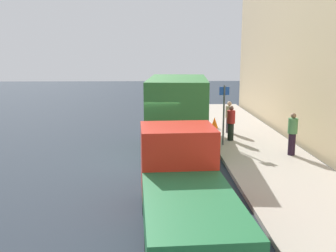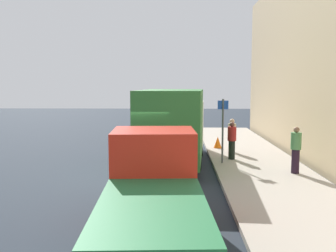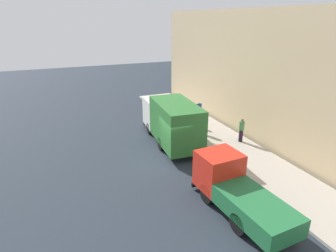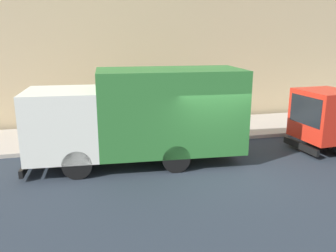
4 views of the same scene
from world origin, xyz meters
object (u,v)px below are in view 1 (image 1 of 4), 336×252
small_flatbed_truck (184,187)px  pedestrian_walking (229,116)px  street_sign_post (224,110)px  large_utility_truck (178,110)px  traffic_cone_orange (214,123)px  pedestrian_third (292,133)px  pedestrian_standing (231,122)px

small_flatbed_truck → pedestrian_walking: 10.90m
small_flatbed_truck → street_sign_post: bearing=70.2°
large_utility_truck → traffic_cone_orange: 4.33m
pedestrian_third → street_sign_post: (-2.48, 1.79, 0.67)m
large_utility_truck → small_flatbed_truck: bearing=-87.9°
large_utility_truck → street_sign_post: large_utility_truck is taller
traffic_cone_orange → street_sign_post: size_ratio=0.22×
traffic_cone_orange → large_utility_truck: bearing=-122.1°
small_flatbed_truck → pedestrian_walking: (3.09, 10.45, -0.09)m
small_flatbed_truck → traffic_cone_orange: (2.54, 11.70, -0.65)m
pedestrian_walking → pedestrian_standing: size_ratio=0.99×
large_utility_truck → small_flatbed_truck: 8.22m
small_flatbed_truck → pedestrian_standing: (2.85, 8.73, -0.09)m
large_utility_truck → pedestrian_walking: 3.63m
large_utility_truck → street_sign_post: 2.04m
pedestrian_walking → large_utility_truck: bearing=-138.4°
small_flatbed_truck → pedestrian_standing: size_ratio=3.44×
pedestrian_walking → street_sign_post: 2.75m
small_flatbed_truck → pedestrian_third: (4.84, 6.11, -0.04)m
large_utility_truck → pedestrian_standing: (2.52, 0.54, -0.71)m
pedestrian_walking → traffic_cone_orange: pedestrian_walking is taller
large_utility_truck → pedestrian_walking: large_utility_truck is taller
small_flatbed_truck → traffic_cone_orange: size_ratio=9.67×
pedestrian_standing → traffic_cone_orange: size_ratio=2.81×
large_utility_truck → pedestrian_standing: 2.67m
pedestrian_walking → street_sign_post: street_sign_post is taller
large_utility_truck → street_sign_post: bearing=-3.9°
pedestrian_third → pedestrian_standing: bearing=90.9°
pedestrian_walking → traffic_cone_orange: bearing=116.0°
street_sign_post → large_utility_truck: bearing=171.7°
pedestrian_standing → street_sign_post: street_sign_post is taller
pedestrian_walking → traffic_cone_orange: 1.48m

